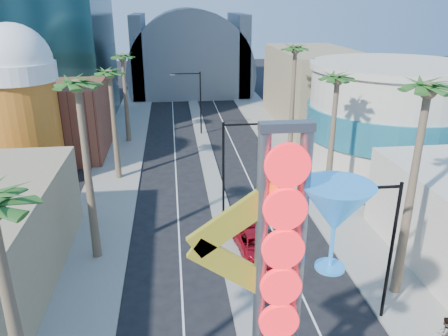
# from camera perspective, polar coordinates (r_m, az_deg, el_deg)

# --- Properties ---
(sidewalk_west) EXTENTS (5.00, 100.00, 0.15)m
(sidewalk_west) POSITION_cam_1_polar(r_m,az_deg,el_deg) (48.23, -13.53, 0.95)
(sidewalk_west) COLOR gray
(sidewalk_west) RESTS_ON ground
(sidewalk_east) EXTENTS (5.00, 100.00, 0.15)m
(sidewalk_east) POSITION_cam_1_polar(r_m,az_deg,el_deg) (49.64, 8.78, 1.87)
(sidewalk_east) COLOR gray
(sidewalk_east) RESTS_ON ground
(median) EXTENTS (1.60, 84.00, 0.15)m
(median) POSITION_cam_1_polar(r_m,az_deg,el_deg) (50.84, -2.50, 2.57)
(median) COLOR gray
(median) RESTS_ON ground
(brick_filler_west) EXTENTS (10.00, 10.00, 8.00)m
(brick_filler_west) POSITION_cam_1_polar(r_m,az_deg,el_deg) (51.13, -20.85, 5.89)
(brick_filler_west) COLOR brown
(brick_filler_west) RESTS_ON ground
(filler_east) EXTENTS (10.00, 20.00, 10.00)m
(filler_east) POSITION_cam_1_polar(r_m,az_deg,el_deg) (62.32, 11.72, 10.29)
(filler_east) COLOR #94825F
(filler_east) RESTS_ON ground
(beer_mug) EXTENTS (7.00, 7.00, 14.50)m
(beer_mug) POSITION_cam_1_polar(r_m,az_deg,el_deg) (43.08, -25.14, 7.94)
(beer_mug) COLOR #C04C19
(beer_mug) RESTS_ON ground
(turquoise_building) EXTENTS (16.60, 16.60, 10.60)m
(turquoise_building) POSITION_cam_1_polar(r_m,az_deg,el_deg) (46.83, 20.91, 6.17)
(turquoise_building) COLOR beige
(turquoise_building) RESTS_ON ground
(canopy) EXTENTS (22.00, 16.00, 22.00)m
(canopy) POSITION_cam_1_polar(r_m,az_deg,el_deg) (83.02, -4.47, 12.76)
(canopy) COLOR slate
(canopy) RESTS_ON ground
(neon_sign) EXTENTS (6.53, 2.60, 12.55)m
(neon_sign) POSITION_cam_1_polar(r_m,az_deg,el_deg) (16.38, 10.13, -12.02)
(neon_sign) COLOR gray
(neon_sign) RESTS_ON ground
(streetlight_0) EXTENTS (3.79, 0.25, 8.00)m
(streetlight_0) POSITION_cam_1_polar(r_m,az_deg,el_deg) (32.40, 0.88, 0.67)
(streetlight_0) COLOR black
(streetlight_0) RESTS_ON ground
(streetlight_1) EXTENTS (3.79, 0.25, 8.00)m
(streetlight_1) POSITION_cam_1_polar(r_m,az_deg,el_deg) (55.34, -3.66, 9.23)
(streetlight_1) COLOR black
(streetlight_1) RESTS_ON ground
(streetlight_2) EXTENTS (3.45, 0.25, 8.00)m
(streetlight_2) POSITION_cam_1_polar(r_m,az_deg,el_deg) (23.71, 20.17, -8.90)
(streetlight_2) COLOR black
(streetlight_2) RESTS_ON ground
(palm_1) EXTENTS (2.40, 2.40, 12.70)m
(palm_1) POSITION_cam_1_polar(r_m,az_deg,el_deg) (27.17, -18.44, 8.66)
(palm_1) COLOR brown
(palm_1) RESTS_ON ground
(palm_2) EXTENTS (2.40, 2.40, 11.20)m
(palm_2) POSITION_cam_1_polar(r_m,az_deg,el_deg) (41.00, -14.66, 11.00)
(palm_2) COLOR brown
(palm_2) RESTS_ON ground
(palm_3) EXTENTS (2.40, 2.40, 11.20)m
(palm_3) POSITION_cam_1_polar(r_m,az_deg,el_deg) (52.80, -13.08, 13.24)
(palm_3) COLOR brown
(palm_3) RESTS_ON ground
(palm_5) EXTENTS (2.40, 2.40, 13.20)m
(palm_5) POSITION_cam_1_polar(r_m,az_deg,el_deg) (24.22, 24.85, 7.47)
(palm_5) COLOR brown
(palm_5) RESTS_ON ground
(palm_6) EXTENTS (2.40, 2.40, 11.70)m
(palm_6) POSITION_cam_1_polar(r_m,az_deg,el_deg) (35.04, 14.52, 10.15)
(palm_6) COLOR brown
(palm_6) RESTS_ON ground
(palm_7) EXTENTS (2.40, 2.40, 12.70)m
(palm_7) POSITION_cam_1_polar(r_m,az_deg,el_deg) (46.17, 9.25, 14.14)
(palm_7) COLOR brown
(palm_7) RESTS_ON ground
(red_pickup) EXTENTS (2.77, 5.30, 1.43)m
(red_pickup) POSITION_cam_1_polar(r_m,az_deg,el_deg) (30.03, 4.23, -9.97)
(red_pickup) COLOR #A70C19
(red_pickup) RESTS_ON ground
(pedestrian_b) EXTENTS (0.91, 0.76, 1.67)m
(pedestrian_b) POSITION_cam_1_polar(r_m,az_deg,el_deg) (25.22, 26.79, -18.59)
(pedestrian_b) COLOR gray
(pedestrian_b) RESTS_ON sidewalk_east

